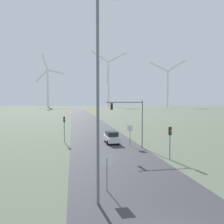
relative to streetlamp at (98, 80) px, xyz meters
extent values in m
cube|color=#38383D|center=(3.11, 43.23, -7.67)|extent=(10.00, 240.00, 0.01)
cylinder|color=slate|center=(0.00, 0.00, -1.35)|extent=(0.18, 0.18, 12.64)
cylinder|color=slate|center=(0.86, 1.95, -6.48)|extent=(0.07, 0.07, 2.38)
cube|color=white|center=(0.86, 1.93, -5.52)|extent=(0.81, 0.01, 0.81)
cube|color=red|center=(0.86, 1.95, -5.52)|extent=(0.76, 0.02, 0.76)
cylinder|color=slate|center=(6.57, 16.85, -6.28)|extent=(0.07, 0.07, 2.79)
cube|color=white|center=(6.57, 16.84, -5.11)|extent=(0.81, 0.01, 0.81)
cube|color=red|center=(6.57, 16.85, -5.11)|extent=(0.76, 0.02, 0.76)
cylinder|color=slate|center=(-2.81, 21.85, -5.67)|extent=(0.11, 0.11, 4.00)
cube|color=black|center=(-2.81, 21.85, -4.12)|extent=(0.28, 0.24, 0.90)
sphere|color=red|center=(-2.81, 21.71, -3.85)|extent=(0.16, 0.16, 0.16)
sphere|color=gold|center=(-2.81, 21.71, -4.12)|extent=(0.16, 0.16, 0.16)
sphere|color=green|center=(-2.81, 21.71, -4.39)|extent=(0.16, 0.16, 0.16)
cylinder|color=slate|center=(9.03, 9.13, -5.89)|extent=(0.11, 0.11, 3.56)
cube|color=black|center=(9.03, 9.13, -4.56)|extent=(0.28, 0.24, 0.90)
sphere|color=red|center=(9.03, 9.00, -4.29)|extent=(0.16, 0.16, 0.16)
sphere|color=gold|center=(9.03, 9.00, -4.56)|extent=(0.16, 0.16, 0.16)
sphere|color=green|center=(9.03, 9.00, -4.83)|extent=(0.16, 0.16, 0.16)
cylinder|color=slate|center=(7.83, 15.14, -4.42)|extent=(0.14, 0.14, 6.51)
cylinder|color=slate|center=(5.33, 15.14, -1.42)|extent=(4.99, 0.12, 0.12)
cube|color=black|center=(3.58, 15.14, -1.97)|extent=(0.28, 0.24, 0.90)
sphere|color=red|center=(3.58, 15.00, -1.70)|extent=(0.18, 0.18, 0.18)
cube|color=white|center=(4.33, 19.29, -6.94)|extent=(2.05, 4.20, 0.80)
cube|color=#1E2328|center=(4.33, 19.14, -6.19)|extent=(1.69, 2.19, 0.70)
cylinder|color=black|center=(3.50, 20.56, -7.34)|extent=(0.22, 0.66, 0.66)
cylinder|color=black|center=(5.16, 20.56, -7.34)|extent=(0.22, 0.66, 0.66)
cylinder|color=black|center=(3.50, 18.02, -7.34)|extent=(0.22, 0.66, 0.66)
cylinder|color=black|center=(5.16, 18.02, -7.34)|extent=(0.22, 0.66, 0.66)
cylinder|color=white|center=(-27.55, 232.71, 12.56)|extent=(2.20, 2.20, 40.46)
sphere|color=white|center=(-27.55, 232.71, 32.79)|extent=(2.60, 2.60, 2.60)
cube|color=white|center=(-18.61, 233.08, 30.85)|extent=(17.01, 1.20, 5.37)
cube|color=white|center=(-30.33, 232.60, 41.51)|extent=(6.91, 0.78, 16.75)
cube|color=white|center=(-33.70, 232.46, 26.02)|extent=(12.78, 1.03, 13.80)
cylinder|color=white|center=(41.93, 249.49, 19.35)|extent=(2.20, 2.20, 54.05)
sphere|color=white|center=(41.93, 249.49, 46.38)|extent=(2.60, 2.60, 2.60)
cube|color=white|center=(41.16, 249.72, 33.80)|extent=(3.31, 1.42, 23.97)
cube|color=white|center=(52.75, 246.29, 51.98)|extent=(21.45, 6.78, 12.23)
cube|color=white|center=(31.86, 252.47, 53.36)|extent=(20.19, 6.41, 14.74)
cylinder|color=white|center=(103.80, 217.39, 12.40)|extent=(2.20, 2.20, 40.15)
sphere|color=white|center=(103.80, 217.39, 32.48)|extent=(2.60, 2.60, 2.60)
cube|color=white|center=(104.12, 217.28, 21.13)|extent=(2.47, 1.29, 21.45)
cube|color=white|center=(112.89, 214.15, 38.45)|extent=(18.21, 6.90, 12.79)
cube|color=white|center=(94.38, 220.75, 37.85)|extent=(18.73, 7.09, 11.72)
camera|label=1|loc=(-1.52, -13.17, -1.32)|focal=35.00mm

